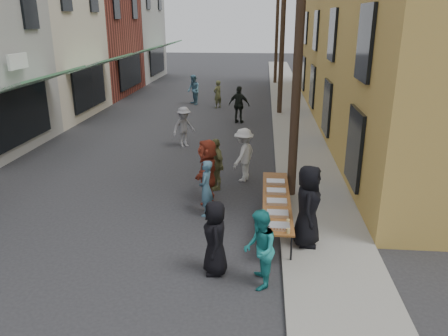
% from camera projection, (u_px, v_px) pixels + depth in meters
% --- Properties ---
extents(ground, '(120.00, 120.00, 0.00)m').
position_uv_depth(ground, '(122.00, 237.00, 10.76)').
color(ground, '#28282B').
rests_on(ground, ground).
extents(sidewalk, '(2.20, 60.00, 0.10)m').
position_uv_depth(sidewalk, '(292.00, 114.00, 24.44)').
color(sidewalk, gray).
rests_on(sidewalk, ground).
extents(storefront_row, '(8.00, 37.00, 9.00)m').
position_uv_depth(storefront_row, '(25.00, 37.00, 24.36)').
color(storefront_row, maroon).
rests_on(storefront_row, ground).
extents(building_ochre, '(10.00, 28.00, 10.00)m').
position_uv_depth(building_ochre, '(423.00, 21.00, 21.37)').
color(building_ochre, '#BF9644').
rests_on(building_ochre, ground).
extents(utility_pole_near, '(0.26, 0.26, 9.00)m').
position_uv_depth(utility_pole_near, '(299.00, 42.00, 11.75)').
color(utility_pole_near, '#2D2116').
rests_on(utility_pole_near, ground).
extents(utility_pole_mid, '(0.26, 0.26, 9.00)m').
position_uv_depth(utility_pole_mid, '(283.00, 30.00, 23.05)').
color(utility_pole_mid, '#2D2116').
rests_on(utility_pole_mid, ground).
extents(utility_pole_far, '(0.26, 0.26, 9.00)m').
position_uv_depth(utility_pole_far, '(277.00, 26.00, 34.35)').
color(utility_pole_far, '#2D2116').
rests_on(utility_pole_far, ground).
extents(serving_table, '(0.70, 4.00, 0.75)m').
position_uv_depth(serving_table, '(276.00, 200.00, 11.17)').
color(serving_table, brown).
rests_on(serving_table, ground).
extents(catering_tray_sausage, '(0.50, 0.33, 0.08)m').
position_uv_depth(catering_tray_sausage, '(278.00, 226.00, 9.59)').
color(catering_tray_sausage, maroon).
rests_on(catering_tray_sausage, serving_table).
extents(catering_tray_foil_b, '(0.50, 0.33, 0.08)m').
position_uv_depth(catering_tray_foil_b, '(278.00, 214.00, 10.20)').
color(catering_tray_foil_b, '#B2B2B7').
rests_on(catering_tray_foil_b, serving_table).
extents(catering_tray_buns, '(0.50, 0.33, 0.08)m').
position_uv_depth(catering_tray_buns, '(277.00, 202.00, 10.86)').
color(catering_tray_buns, tan).
rests_on(catering_tray_buns, serving_table).
extents(catering_tray_foil_d, '(0.50, 0.33, 0.08)m').
position_uv_depth(catering_tray_foil_d, '(276.00, 191.00, 11.52)').
color(catering_tray_foil_d, '#B2B2B7').
rests_on(catering_tray_foil_d, serving_table).
extents(catering_tray_buns_end, '(0.50, 0.33, 0.08)m').
position_uv_depth(catering_tray_buns_end, '(276.00, 182.00, 12.18)').
color(catering_tray_buns_end, tan).
rests_on(catering_tray_buns_end, serving_table).
extents(condiment_jar_a, '(0.07, 0.07, 0.08)m').
position_uv_depth(condiment_jar_a, '(268.00, 232.00, 9.33)').
color(condiment_jar_a, '#A57F26').
rests_on(condiment_jar_a, serving_table).
extents(condiment_jar_b, '(0.07, 0.07, 0.08)m').
position_uv_depth(condiment_jar_b, '(268.00, 230.00, 9.42)').
color(condiment_jar_b, '#A57F26').
rests_on(condiment_jar_b, serving_table).
extents(condiment_jar_c, '(0.07, 0.07, 0.08)m').
position_uv_depth(condiment_jar_c, '(268.00, 228.00, 9.52)').
color(condiment_jar_c, '#A57F26').
rests_on(condiment_jar_c, serving_table).
extents(cup_stack, '(0.08, 0.08, 0.12)m').
position_uv_depth(cup_stack, '(288.00, 231.00, 9.33)').
color(cup_stack, tan).
rests_on(cup_stack, serving_table).
extents(guest_front_a, '(0.66, 0.88, 1.62)m').
position_uv_depth(guest_front_a, '(215.00, 238.00, 9.04)').
color(guest_front_a, black).
rests_on(guest_front_a, ground).
extents(guest_front_b, '(0.43, 0.60, 1.56)m').
position_uv_depth(guest_front_b, '(206.00, 188.00, 11.76)').
color(guest_front_b, '#426A80').
rests_on(guest_front_b, ground).
extents(guest_front_c, '(0.65, 0.82, 1.63)m').
position_uv_depth(guest_front_c, '(259.00, 249.00, 8.58)').
color(guest_front_c, teal).
rests_on(guest_front_c, ground).
extents(guest_front_d, '(1.07, 1.31, 1.77)m').
position_uv_depth(guest_front_d, '(244.00, 155.00, 14.27)').
color(guest_front_d, beige).
rests_on(guest_front_d, ground).
extents(guest_front_e, '(0.83, 1.03, 1.64)m').
position_uv_depth(guest_front_e, '(216.00, 164.00, 13.59)').
color(guest_front_e, olive).
rests_on(guest_front_e, ground).
extents(guest_queue_back, '(0.65, 1.78, 1.89)m').
position_uv_depth(guest_queue_back, '(207.00, 171.00, 12.58)').
color(guest_queue_back, maroon).
rests_on(guest_queue_back, ground).
extents(server, '(0.73, 1.02, 1.94)m').
position_uv_depth(server, '(308.00, 206.00, 9.95)').
color(server, black).
rests_on(server, sidewalk).
extents(passerby_left, '(1.21, 1.21, 1.68)m').
position_uv_depth(passerby_left, '(184.00, 127.00, 18.08)').
color(passerby_left, gray).
rests_on(passerby_left, ground).
extents(passerby_mid, '(1.19, 0.76, 1.88)m').
position_uv_depth(passerby_mid, '(239.00, 105.00, 22.18)').
color(passerby_mid, black).
rests_on(passerby_mid, ground).
extents(passerby_right, '(0.67, 0.71, 1.64)m').
position_uv_depth(passerby_right, '(218.00, 94.00, 25.99)').
color(passerby_right, brown).
rests_on(passerby_right, ground).
extents(passerby_far, '(1.04, 1.11, 1.82)m').
position_uv_depth(passerby_far, '(194.00, 90.00, 26.99)').
color(passerby_far, teal).
rests_on(passerby_far, ground).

